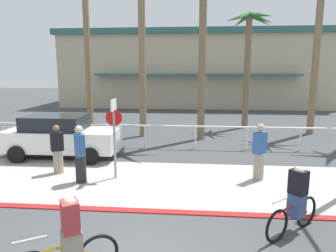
% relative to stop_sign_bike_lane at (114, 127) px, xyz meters
% --- Properties ---
extents(ground_plane, '(80.00, 80.00, 0.00)m').
position_rel_stop_sign_bike_lane_xyz_m(ground_plane, '(1.43, 5.53, -1.68)').
color(ground_plane, '#424447').
extents(sidewalk_strip, '(44.00, 4.00, 0.02)m').
position_rel_stop_sign_bike_lane_xyz_m(sidewalk_strip, '(1.43, -0.27, -1.67)').
color(sidewalk_strip, '#ADAAA0').
rests_on(sidewalk_strip, ground).
extents(curb_paint, '(44.00, 0.24, 0.03)m').
position_rel_stop_sign_bike_lane_xyz_m(curb_paint, '(1.43, -2.27, -1.66)').
color(curb_paint, maroon).
rests_on(curb_paint, ground).
extents(building_backdrop, '(25.06, 12.37, 6.89)m').
position_rel_stop_sign_bike_lane_xyz_m(building_backdrop, '(2.54, 23.00, 1.78)').
color(building_backdrop, '#BCAD8E').
rests_on(building_backdrop, ground).
extents(rail_fence, '(24.70, 0.08, 1.04)m').
position_rel_stop_sign_bike_lane_xyz_m(rail_fence, '(1.43, 4.03, -0.84)').
color(rail_fence, white).
rests_on(rail_fence, ground).
extents(stop_sign_bike_lane, '(0.52, 0.56, 2.56)m').
position_rel_stop_sign_bike_lane_xyz_m(stop_sign_bike_lane, '(0.00, 0.00, 0.00)').
color(stop_sign_bike_lane, gray).
rests_on(stop_sign_bike_lane, ground).
extents(palm_tree_1, '(2.79, 3.02, 9.15)m').
position_rel_stop_sign_bike_lane_xyz_m(palm_tree_1, '(-3.82, 8.83, 4.75)').
color(palm_tree_1, '#846B4C').
rests_on(palm_tree_1, ground).
extents(palm_tree_2, '(3.04, 3.48, 8.86)m').
position_rel_stop_sign_bike_lane_xyz_m(palm_tree_2, '(-0.18, 6.42, 5.05)').
color(palm_tree_2, '#846B4C').
rests_on(palm_tree_2, ground).
extents(palm_tree_4, '(2.93, 3.15, 6.68)m').
position_rel_stop_sign_bike_lane_xyz_m(palm_tree_4, '(5.52, 9.34, 3.49)').
color(palm_tree_4, '#756047').
rests_on(palm_tree_4, ground).
extents(palm_tree_5, '(3.17, 3.19, 8.92)m').
position_rel_stop_sign_bike_lane_xyz_m(palm_tree_5, '(8.81, 7.89, 4.92)').
color(palm_tree_5, '#846B4C').
rests_on(palm_tree_5, ground).
extents(car_white_1, '(4.40, 2.02, 1.69)m').
position_rel_stop_sign_bike_lane_xyz_m(car_white_1, '(-2.75, 2.20, -0.81)').
color(car_white_1, white).
rests_on(car_white_1, ground).
extents(cyclist_yellow_0, '(1.58, 1.01, 1.50)m').
position_rel_stop_sign_bike_lane_xyz_m(cyclist_yellow_0, '(0.49, -4.88, -0.98)').
color(cyclist_yellow_0, black).
rests_on(cyclist_yellow_0, ground).
extents(cyclist_red_1, '(1.41, 1.25, 1.50)m').
position_rel_stop_sign_bike_lane_xyz_m(cyclist_red_1, '(4.69, -2.96, -0.98)').
color(cyclist_red_1, black).
rests_on(cyclist_red_1, ground).
extents(pedestrian_0, '(0.47, 0.46, 1.82)m').
position_rel_stop_sign_bike_lane_xyz_m(pedestrian_0, '(4.55, 0.26, -0.82)').
color(pedestrian_0, gray).
rests_on(pedestrian_0, ground).
extents(pedestrian_2, '(0.44, 0.48, 1.81)m').
position_rel_stop_sign_bike_lane_xyz_m(pedestrian_2, '(-0.96, -0.47, -0.83)').
color(pedestrian_2, '#232326').
rests_on(pedestrian_2, ground).
extents(pedestrian_3, '(0.48, 0.44, 1.66)m').
position_rel_stop_sign_bike_lane_xyz_m(pedestrian_3, '(-2.04, 0.31, -0.91)').
color(pedestrian_3, gray).
rests_on(pedestrian_3, ground).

